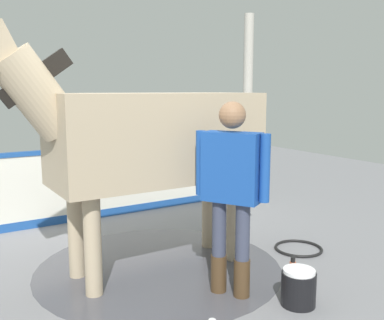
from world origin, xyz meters
name	(u,v)px	position (x,y,z in m)	size (l,w,h in m)	color
ground_plane	(136,259)	(0.00, 0.00, -0.01)	(16.00, 16.00, 0.02)	gray
wet_patch	(159,267)	(-0.36, -0.11, 0.00)	(2.60, 2.60, 0.00)	#4C4C54
barrier_wall	(90,186)	(1.77, -0.06, 0.49)	(0.19, 4.40, 1.06)	silver
roof_post_far	(247,110)	(1.42, -2.65, 1.54)	(0.16, 0.16, 3.08)	#B7B2A8
horse	(147,137)	(-0.36, 0.00, 1.40)	(0.94, 3.45, 2.43)	tan
handler	(231,184)	(-1.25, -0.40, 1.04)	(0.61, 0.46, 1.78)	#47331E
wash_bucket	(298,287)	(-1.74, -0.79, 0.16)	(0.30, 0.30, 0.33)	black
bottle_spray	(293,272)	(-1.40, -1.04, 0.13)	(0.06, 0.06, 0.27)	#CC5933
hose_coil	(298,248)	(-0.74, -1.76, 0.02)	(0.56, 0.56, 0.03)	black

